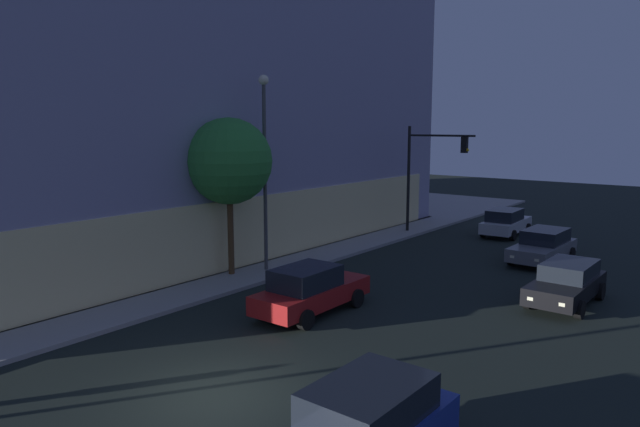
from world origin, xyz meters
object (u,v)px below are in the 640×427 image
at_px(street_lamp_sidewalk, 265,150).
at_px(car_red, 310,290).
at_px(car_grey, 543,246).
at_px(car_silver, 506,222).
at_px(traffic_light_far_corner, 428,163).
at_px(sidewalk_tree, 229,161).
at_px(car_black, 567,282).
at_px(modern_building, 76,67).

height_order(street_lamp_sidewalk, car_red, street_lamp_sidewalk).
relative_size(car_grey, car_silver, 1.05).
xyz_separation_m(traffic_light_far_corner, car_grey, (-2.67, -7.57, -3.48)).
distance_m(traffic_light_far_corner, sidewalk_tree, 13.92).
relative_size(street_lamp_sidewalk, sidewalk_tree, 1.27).
bearing_deg(car_grey, car_black, -156.13).
relative_size(street_lamp_sidewalk, car_silver, 1.88).
xyz_separation_m(street_lamp_sidewalk, car_red, (-3.16, -5.05, -4.55)).
bearing_deg(car_black, modern_building, 94.49).
bearing_deg(street_lamp_sidewalk, car_black, -73.37).
bearing_deg(car_black, car_grey, 23.87).
bearing_deg(traffic_light_far_corner, car_red, -166.97).
xyz_separation_m(sidewalk_tree, car_red, (-1.70, -5.72, -4.12)).
xyz_separation_m(modern_building, traffic_light_far_corner, (11.02, -18.49, -5.74)).
xyz_separation_m(car_black, car_silver, (11.53, 6.52, 0.02)).
relative_size(sidewalk_tree, car_black, 1.48).
height_order(traffic_light_far_corner, street_lamp_sidewalk, street_lamp_sidewalk).
xyz_separation_m(car_red, car_silver, (18.20, -0.17, -0.04)).
bearing_deg(car_red, modern_building, 78.70).
bearing_deg(car_silver, modern_building, 121.81).
xyz_separation_m(modern_building, car_black, (2.26, -28.75, -9.22)).
xyz_separation_m(sidewalk_tree, car_black, (4.97, -12.42, -4.18)).
distance_m(sidewalk_tree, car_black, 14.01).
height_order(modern_building, traffic_light_far_corner, modern_building).
height_order(street_lamp_sidewalk, car_grey, street_lamp_sidewalk).
bearing_deg(car_black, street_lamp_sidewalk, 106.63).
height_order(modern_building, street_lamp_sidewalk, modern_building).
height_order(car_black, car_silver, car_silver).
xyz_separation_m(street_lamp_sidewalk, car_silver, (15.04, -5.22, -4.59)).
bearing_deg(modern_building, car_grey, -72.22).
distance_m(street_lamp_sidewalk, car_grey, 13.98).
bearing_deg(sidewalk_tree, car_grey, -41.30).
xyz_separation_m(car_black, car_grey, (6.10, 2.70, -0.00)).
xyz_separation_m(car_red, car_black, (6.66, -6.69, -0.06)).
distance_m(modern_building, traffic_light_far_corner, 22.28).
bearing_deg(street_lamp_sidewalk, traffic_light_far_corner, -6.89).
distance_m(modern_building, sidewalk_tree, 17.31).
bearing_deg(car_red, traffic_light_far_corner, 13.03).
relative_size(modern_building, car_grey, 7.11).
xyz_separation_m(modern_building, car_silver, (13.79, -22.23, -9.21)).
height_order(street_lamp_sidewalk, car_silver, street_lamp_sidewalk).
bearing_deg(car_grey, traffic_light_far_corner, 70.56).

